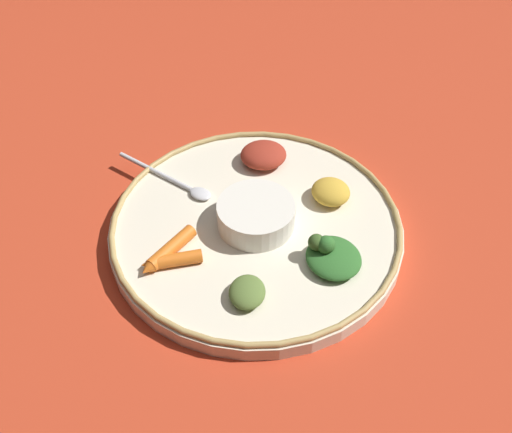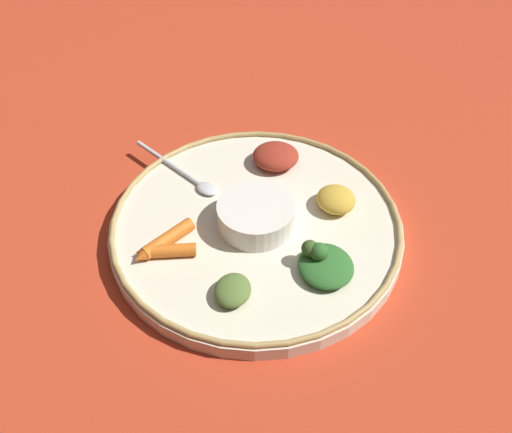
{
  "view_description": "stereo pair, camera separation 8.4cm",
  "coord_description": "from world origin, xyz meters",
  "px_view_note": "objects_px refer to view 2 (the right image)",
  "views": [
    {
      "loc": [
        -0.56,
        0.19,
        0.64
      ],
      "look_at": [
        0.0,
        0.0,
        0.04
      ],
      "focal_mm": 43.36,
      "sensor_mm": 36.0,
      "label": 1
    },
    {
      "loc": [
        -0.58,
        0.11,
        0.64
      ],
      "look_at": [
        0.0,
        0.0,
        0.04
      ],
      "focal_mm": 43.36,
      "sensor_mm": 36.0,
      "label": 2
    }
  ],
  "objects_px": {
    "center_bowl": "(256,214)",
    "greens_pile": "(324,263)",
    "carrot_outer": "(167,251)",
    "spoon": "(187,176)",
    "carrot_near_spoon": "(165,241)"
  },
  "relations": [
    {
      "from": "center_bowl",
      "to": "greens_pile",
      "type": "distance_m",
      "value": 0.12
    },
    {
      "from": "carrot_outer",
      "to": "greens_pile",
      "type": "bearing_deg",
      "value": -107.71
    },
    {
      "from": "center_bowl",
      "to": "greens_pile",
      "type": "relative_size",
      "value": 1.3
    },
    {
      "from": "spoon",
      "to": "carrot_near_spoon",
      "type": "xyz_separation_m",
      "value": [
        -0.13,
        0.04,
        0.01
      ]
    },
    {
      "from": "center_bowl",
      "to": "spoon",
      "type": "height_order",
      "value": "center_bowl"
    },
    {
      "from": "greens_pile",
      "to": "carrot_outer",
      "type": "distance_m",
      "value": 0.21
    },
    {
      "from": "spoon",
      "to": "carrot_outer",
      "type": "relative_size",
      "value": 1.86
    },
    {
      "from": "spoon",
      "to": "carrot_near_spoon",
      "type": "height_order",
      "value": "carrot_near_spoon"
    },
    {
      "from": "carrot_outer",
      "to": "spoon",
      "type": "bearing_deg",
      "value": -16.44
    },
    {
      "from": "spoon",
      "to": "carrot_outer",
      "type": "bearing_deg",
      "value": 163.56
    },
    {
      "from": "spoon",
      "to": "carrot_near_spoon",
      "type": "bearing_deg",
      "value": 160.97
    },
    {
      "from": "center_bowl",
      "to": "spoon",
      "type": "bearing_deg",
      "value": 36.05
    },
    {
      "from": "spoon",
      "to": "carrot_outer",
      "type": "height_order",
      "value": "carrot_outer"
    },
    {
      "from": "carrot_near_spoon",
      "to": "spoon",
      "type": "bearing_deg",
      "value": -19.03
    },
    {
      "from": "spoon",
      "to": "carrot_near_spoon",
      "type": "distance_m",
      "value": 0.14
    }
  ]
}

